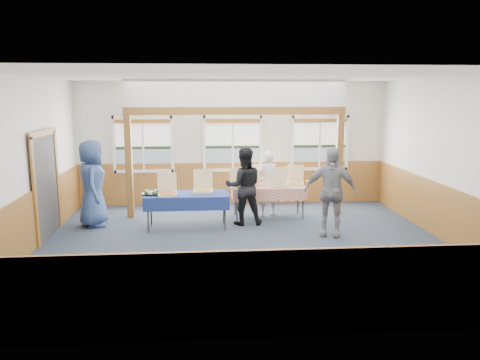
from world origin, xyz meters
The scene contains 31 objects.
floor centered at (0.00, 0.00, 0.00)m, with size 8.00×8.00×0.00m, color #26303E.
ceiling centered at (0.00, 0.00, 3.20)m, with size 8.00×8.00×0.00m, color white.
wall_back centered at (0.00, 3.50, 1.60)m, with size 8.00×8.00×0.00m, color silver.
wall_front centered at (0.00, -3.50, 1.60)m, with size 8.00×8.00×0.00m, color silver.
wall_left centered at (-4.00, 0.00, 1.60)m, with size 8.00×8.00×0.00m, color silver.
wall_right centered at (4.00, 0.00, 1.60)m, with size 8.00×8.00×0.00m, color silver.
wainscot_back centered at (0.00, 3.48, 0.55)m, with size 7.98×0.05×1.10m, color brown.
wainscot_front centered at (0.00, -3.48, 0.55)m, with size 7.98×0.05×1.10m, color brown.
wainscot_left centered at (-3.98, 0.00, 0.55)m, with size 0.05×6.98×1.10m, color brown.
wainscot_right centered at (3.98, 0.00, 0.55)m, with size 0.05×6.98×1.10m, color brown.
cased_opening centered at (-3.96, 0.90, 1.05)m, with size 0.06×1.30×2.10m, color #343434.
window_left centered at (-2.30, 3.46, 1.68)m, with size 1.56×0.10×1.46m.
window_mid centered at (0.00, 3.46, 1.68)m, with size 1.56×0.10×1.46m.
window_right centered at (2.30, 3.46, 1.68)m, with size 1.56×0.10×1.46m.
post_left centered at (-2.50, 2.30, 1.20)m, with size 0.15×0.15×2.40m, color #5A3D14.
post_right centered at (2.50, 2.30, 1.20)m, with size 0.15×0.15×2.40m, color #5A3D14.
cross_beam centered at (0.00, 2.30, 2.49)m, with size 5.15×0.18×0.18m, color #5A3D14.
table_left centered at (-1.14, 1.29, 0.70)m, with size 1.84×0.90×0.76m.
table_right centered at (0.75, 2.02, 0.70)m, with size 1.84×1.18×0.76m.
pizza_box_a centered at (-1.54, 1.18, 0.82)m, with size 0.45×0.53×0.44m.
pizza_box_b centered at (-0.79, 1.45, 0.83)m, with size 0.43×0.53×0.47m.
pizza_box_c centered at (0.00, 1.92, 0.82)m, with size 0.45×0.52×0.42m.
pizza_box_d centered at (0.40, 2.21, 0.82)m, with size 0.42×0.51×0.45m.
pizza_box_e centered at (1.00, 1.94, 0.82)m, with size 0.40×0.48×0.42m.
pizza_box_f centered at (1.41, 2.16, 0.82)m, with size 0.48×0.55×0.43m.
veggie_tray centered at (-1.89, 1.29, 0.79)m, with size 0.43×0.43×0.10m.
drink_glass centered at (1.60, 1.77, 0.83)m, with size 0.07×0.07×0.15m, color #976D19.
woman_white centered at (0.74, 2.17, 0.78)m, with size 0.57×0.37×1.56m, color silver.
woman_black centered at (0.12, 1.48, 0.86)m, with size 0.84×0.65×1.72m, color black.
man_blue centered at (-3.20, 1.61, 0.95)m, with size 0.93×0.61×1.91m, color #324A7E.
person_grey centered at (1.80, 0.50, 0.92)m, with size 1.08×0.45×1.84m, color gray.
Camera 1 is at (-0.79, -8.63, 2.89)m, focal length 35.00 mm.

